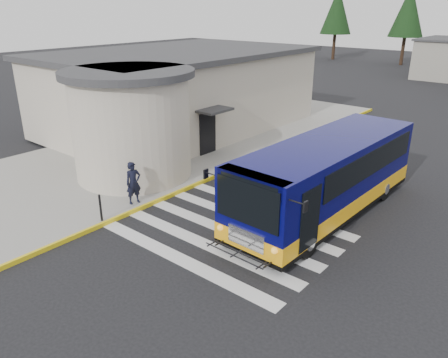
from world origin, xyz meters
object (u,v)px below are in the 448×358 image
Objects in this scene: pedestrian_a at (133,183)px; bollard at (101,208)px; transit_bus at (326,180)px; pedestrian_b at (139,167)px.

pedestrian_a is 1.65× the size of bollard.
bollard is at bearing -132.18° from transit_bus.
transit_bus is at bearing 46.17° from bollard.
transit_bus reaches higher than pedestrian_b.
pedestrian_a is at bearing -143.48° from transit_bus.
pedestrian_b reaches higher than bollard.
transit_bus is at bearing 104.21° from pedestrian_b.
pedestrian_a is at bearing 99.53° from bollard.
bollard is at bearing 17.01° from pedestrian_b.
transit_bus is 7.83m from pedestrian_b.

